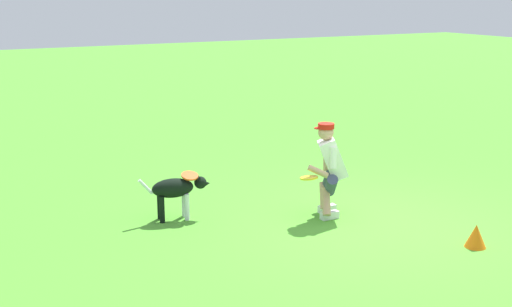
% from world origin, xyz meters
% --- Properties ---
extents(ground_plane, '(60.00, 60.00, 0.00)m').
position_xyz_m(ground_plane, '(0.00, 0.00, 0.00)').
color(ground_plane, '#4E9F2E').
extents(person, '(0.70, 0.64, 1.29)m').
position_xyz_m(person, '(0.32, -0.68, 0.70)').
color(person, silver).
rests_on(person, ground_plane).
extents(dog, '(0.98, 0.35, 0.61)m').
position_xyz_m(dog, '(2.22, -1.53, 0.41)').
color(dog, black).
rests_on(dog, ground_plane).
extents(frisbee_flying, '(0.32, 0.31, 0.11)m').
position_xyz_m(frisbee_flying, '(2.03, -1.50, 0.59)').
color(frisbee_flying, '#F1561C').
extents(frisbee_held, '(0.29, 0.29, 0.06)m').
position_xyz_m(frisbee_held, '(0.70, -0.61, 0.61)').
color(frisbee_held, yellow).
rests_on(frisbee_held, person).
extents(training_cone, '(0.26, 0.26, 0.29)m').
position_xyz_m(training_cone, '(-0.58, 1.13, 0.14)').
color(training_cone, orange).
rests_on(training_cone, ground_plane).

